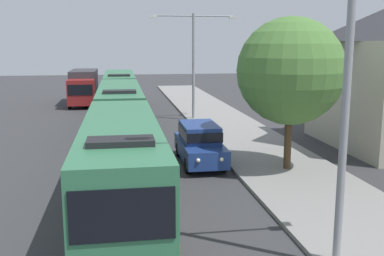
{
  "coord_description": "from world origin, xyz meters",
  "views": [
    {
      "loc": [
        -1.28,
        -4.62,
        5.65
      ],
      "look_at": [
        1.82,
        14.83,
        1.98
      ],
      "focal_mm": 42.57,
      "sensor_mm": 36.0,
      "label": 1
    }
  ],
  "objects_px": {
    "bus_middle": "(120,89)",
    "bus_lead": "(121,161)",
    "roadside_tree": "(291,71)",
    "streetlamp_near": "(348,68)",
    "bus_second_in_line": "(120,109)",
    "white_suv": "(200,142)",
    "box_truck_oncoming": "(84,86)",
    "streetlamp_mid": "(193,54)"
  },
  "relations": [
    {
      "from": "bus_lead",
      "to": "bus_second_in_line",
      "type": "relative_size",
      "value": 0.96
    },
    {
      "from": "box_truck_oncoming",
      "to": "streetlamp_near",
      "type": "bearing_deg",
      "value": -75.41
    },
    {
      "from": "streetlamp_near",
      "to": "roadside_tree",
      "type": "xyz_separation_m",
      "value": [
        1.92,
        8.62,
        -0.6
      ]
    },
    {
      "from": "streetlamp_near",
      "to": "box_truck_oncoming",
      "type": "bearing_deg",
      "value": 104.59
    },
    {
      "from": "white_suv",
      "to": "streetlamp_mid",
      "type": "height_order",
      "value": "streetlamp_mid"
    },
    {
      "from": "bus_second_in_line",
      "to": "bus_middle",
      "type": "height_order",
      "value": "same"
    },
    {
      "from": "white_suv",
      "to": "roadside_tree",
      "type": "bearing_deg",
      "value": -28.92
    },
    {
      "from": "box_truck_oncoming",
      "to": "white_suv",
      "type": "bearing_deg",
      "value": -72.94
    },
    {
      "from": "bus_middle",
      "to": "bus_second_in_line",
      "type": "bearing_deg",
      "value": -90.0
    },
    {
      "from": "roadside_tree",
      "to": "box_truck_oncoming",
      "type": "bearing_deg",
      "value": 113.16
    },
    {
      "from": "bus_lead",
      "to": "roadside_tree",
      "type": "distance_m",
      "value": 8.6
    },
    {
      "from": "bus_second_in_line",
      "to": "roadside_tree",
      "type": "xyz_separation_m",
      "value": [
        7.32,
        -9.16,
        2.77
      ]
    },
    {
      "from": "bus_lead",
      "to": "bus_second_in_line",
      "type": "xyz_separation_m",
      "value": [
        0.0,
        12.72,
        0.0
      ]
    },
    {
      "from": "bus_lead",
      "to": "white_suv",
      "type": "height_order",
      "value": "bus_lead"
    },
    {
      "from": "box_truck_oncoming",
      "to": "streetlamp_near",
      "type": "xyz_separation_m",
      "value": [
        8.7,
        -33.43,
        3.36
      ]
    },
    {
      "from": "box_truck_oncoming",
      "to": "roadside_tree",
      "type": "bearing_deg",
      "value": -66.84
    },
    {
      "from": "bus_middle",
      "to": "bus_lead",
      "type": "bearing_deg",
      "value": -90.0
    },
    {
      "from": "bus_second_in_line",
      "to": "streetlamp_near",
      "type": "xyz_separation_m",
      "value": [
        5.4,
        -17.78,
        3.38
      ]
    },
    {
      "from": "bus_lead",
      "to": "white_suv",
      "type": "relative_size",
      "value": 2.35
    },
    {
      "from": "streetlamp_near",
      "to": "bus_middle",
      "type": "bearing_deg",
      "value": 100.04
    },
    {
      "from": "streetlamp_mid",
      "to": "streetlamp_near",
      "type": "bearing_deg",
      "value": -90.0
    },
    {
      "from": "bus_middle",
      "to": "roadside_tree",
      "type": "bearing_deg",
      "value": -71.51
    },
    {
      "from": "bus_lead",
      "to": "box_truck_oncoming",
      "type": "height_order",
      "value": "bus_lead"
    },
    {
      "from": "bus_lead",
      "to": "streetlamp_mid",
      "type": "height_order",
      "value": "streetlamp_mid"
    },
    {
      "from": "bus_middle",
      "to": "white_suv",
      "type": "height_order",
      "value": "bus_middle"
    },
    {
      "from": "bus_second_in_line",
      "to": "bus_middle",
      "type": "xyz_separation_m",
      "value": [
        0.0,
        12.72,
        0.0
      ]
    },
    {
      "from": "bus_second_in_line",
      "to": "roadside_tree",
      "type": "relative_size",
      "value": 1.83
    },
    {
      "from": "bus_second_in_line",
      "to": "streetlamp_near",
      "type": "bearing_deg",
      "value": -73.11
    },
    {
      "from": "bus_second_in_line",
      "to": "streetlamp_mid",
      "type": "bearing_deg",
      "value": 43.5
    },
    {
      "from": "box_truck_oncoming",
      "to": "streetlamp_near",
      "type": "distance_m",
      "value": 34.71
    },
    {
      "from": "bus_second_in_line",
      "to": "box_truck_oncoming",
      "type": "bearing_deg",
      "value": 101.91
    },
    {
      "from": "streetlamp_mid",
      "to": "white_suv",
      "type": "bearing_deg",
      "value": -97.88
    },
    {
      "from": "streetlamp_near",
      "to": "bus_second_in_line",
      "type": "bearing_deg",
      "value": 106.89
    },
    {
      "from": "box_truck_oncoming",
      "to": "roadside_tree",
      "type": "height_order",
      "value": "roadside_tree"
    },
    {
      "from": "bus_lead",
      "to": "bus_middle",
      "type": "height_order",
      "value": "same"
    },
    {
      "from": "streetlamp_mid",
      "to": "roadside_tree",
      "type": "relative_size",
      "value": 1.15
    },
    {
      "from": "roadside_tree",
      "to": "bus_middle",
      "type": "bearing_deg",
      "value": 108.49
    },
    {
      "from": "bus_lead",
      "to": "white_suv",
      "type": "xyz_separation_m",
      "value": [
        3.7,
        5.56,
        -0.66
      ]
    },
    {
      "from": "bus_second_in_line",
      "to": "streetlamp_mid",
      "type": "relative_size",
      "value": 1.6
    },
    {
      "from": "bus_lead",
      "to": "streetlamp_near",
      "type": "bearing_deg",
      "value": -43.12
    },
    {
      "from": "bus_lead",
      "to": "roadside_tree",
      "type": "height_order",
      "value": "roadside_tree"
    },
    {
      "from": "bus_middle",
      "to": "box_truck_oncoming",
      "type": "distance_m",
      "value": 4.42
    }
  ]
}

